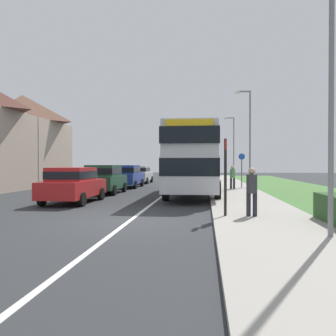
# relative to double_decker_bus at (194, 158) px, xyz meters

# --- Properties ---
(ground_plane) EXTENTS (120.00, 120.00, 0.00)m
(ground_plane) POSITION_rel_double_decker_bus_xyz_m (-1.70, -9.01, -2.14)
(ground_plane) COLOR #2D3033
(lane_marking_centre) EXTENTS (0.14, 60.00, 0.01)m
(lane_marking_centre) POSITION_rel_double_decker_bus_xyz_m (-1.70, -1.01, -2.14)
(lane_marking_centre) COLOR silver
(lane_marking_centre) RESTS_ON ground_plane
(pavement_near_side) EXTENTS (3.20, 68.00, 0.12)m
(pavement_near_side) POSITION_rel_double_decker_bus_xyz_m (2.50, -3.01, -2.08)
(pavement_near_side) COLOR #9E998E
(pavement_near_side) RESTS_ON ground_plane
(double_decker_bus) EXTENTS (2.80, 10.64, 3.70)m
(double_decker_bus) POSITION_rel_double_decker_bus_xyz_m (0.00, 0.00, 0.00)
(double_decker_bus) COLOR #BCBCC1
(double_decker_bus) RESTS_ON ground_plane
(parked_car_red) EXTENTS (1.96, 4.28, 1.62)m
(parked_car_red) POSITION_rel_double_decker_bus_xyz_m (-5.35, -4.39, -1.25)
(parked_car_red) COLOR #B21E1E
(parked_car_red) RESTS_ON ground_plane
(parked_car_dark_green) EXTENTS (2.01, 4.00, 1.71)m
(parked_car_dark_green) POSITION_rel_double_decker_bus_xyz_m (-5.36, 0.53, -1.21)
(parked_car_dark_green) COLOR #19472D
(parked_car_dark_green) RESTS_ON ground_plane
(parked_car_blue) EXTENTS (1.94, 4.38, 1.68)m
(parked_car_blue) POSITION_rel_double_decker_bus_xyz_m (-5.19, 5.86, -1.22)
(parked_car_blue) COLOR navy
(parked_car_blue) RESTS_ON ground_plane
(parked_car_silver) EXTENTS (1.98, 4.51, 1.60)m
(parked_car_silver) POSITION_rel_double_decker_bus_xyz_m (-5.35, 11.68, -1.26)
(parked_car_silver) COLOR #B7B7BC
(parked_car_silver) RESTS_ON ground_plane
(pedestrian_at_stop) EXTENTS (0.34, 0.34, 1.67)m
(pedestrian_at_stop) POSITION_rel_double_decker_bus_xyz_m (2.13, -8.38, -1.17)
(pedestrian_at_stop) COLOR #23232D
(pedestrian_at_stop) RESTS_ON ground_plane
(pedestrian_walking_away) EXTENTS (0.34, 0.34, 1.67)m
(pedestrian_walking_away) POSITION_rel_double_decker_bus_xyz_m (2.47, 3.66, -1.17)
(pedestrian_walking_away) COLOR #23232D
(pedestrian_walking_away) RESTS_ON ground_plane
(bus_stop_sign) EXTENTS (0.09, 0.52, 2.60)m
(bus_stop_sign) POSITION_rel_double_decker_bus_xyz_m (1.30, -8.37, -0.60)
(bus_stop_sign) COLOR black
(bus_stop_sign) RESTS_ON ground_plane
(cycle_route_sign) EXTENTS (0.44, 0.08, 2.52)m
(cycle_route_sign) POSITION_rel_double_decker_bus_xyz_m (3.21, 5.01, -0.71)
(cycle_route_sign) COLOR slate
(cycle_route_sign) RESTS_ON ground_plane
(street_lamp_near) EXTENTS (1.14, 0.20, 8.30)m
(street_lamp_near) POSITION_rel_double_decker_bus_xyz_m (3.43, -11.30, 2.57)
(street_lamp_near) COLOR slate
(street_lamp_near) RESTS_ON ground_plane
(street_lamp_mid) EXTENTS (1.14, 0.20, 7.04)m
(street_lamp_mid) POSITION_rel_double_decker_bus_xyz_m (3.75, 5.68, 1.92)
(street_lamp_mid) COLOR slate
(street_lamp_mid) RESTS_ON ground_plane
(street_lamp_far) EXTENTS (1.14, 0.20, 6.99)m
(street_lamp_far) POSITION_rel_double_decker_bus_xyz_m (3.74, 19.71, 1.90)
(street_lamp_far) COLOR slate
(street_lamp_far) RESTS_ON ground_plane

